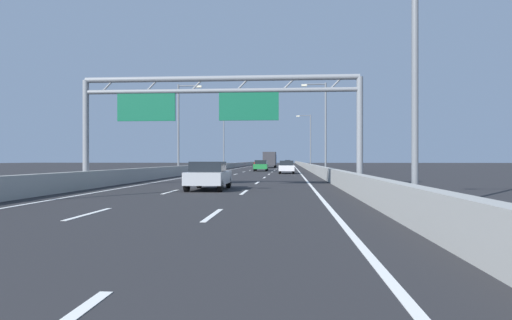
{
  "coord_description": "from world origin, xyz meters",
  "views": [
    {
      "loc": [
        3.95,
        -0.23,
        1.57
      ],
      "look_at": [
        -1.06,
        68.47,
        1.52
      ],
      "focal_mm": 31.99,
      "sensor_mm": 36.0,
      "label": 1
    }
  ],
  "objects_px": {
    "sign_gantry": "(214,103)",
    "streetlamp_right_mid": "(323,123)",
    "red_car": "(259,163)",
    "green_car": "(261,166)",
    "white_car": "(287,167)",
    "streetlamp_right_far": "(309,138)",
    "streetlamp_right_near": "(407,32)",
    "streetlamp_left_far": "(225,138)",
    "yellow_car": "(263,163)",
    "streetlamp_left_mid": "(181,123)",
    "box_truck": "(270,159)",
    "silver_car": "(209,176)",
    "blue_car": "(288,162)"
  },
  "relations": [
    {
      "from": "streetlamp_left_far",
      "to": "silver_car",
      "type": "height_order",
      "value": "streetlamp_left_far"
    },
    {
      "from": "streetlamp_left_far",
      "to": "yellow_car",
      "type": "xyz_separation_m",
      "value": [
        3.81,
        53.01,
        -4.67
      ]
    },
    {
      "from": "streetlamp_right_near",
      "to": "streetlamp_right_far",
      "type": "relative_size",
      "value": 1.0
    },
    {
      "from": "streetlamp_right_mid",
      "to": "blue_car",
      "type": "height_order",
      "value": "streetlamp_right_mid"
    },
    {
      "from": "white_car",
      "to": "streetlamp_right_far",
      "type": "bearing_deg",
      "value": 82.6
    },
    {
      "from": "streetlamp_right_near",
      "to": "streetlamp_right_far",
      "type": "height_order",
      "value": "same"
    },
    {
      "from": "box_truck",
      "to": "sign_gantry",
      "type": "bearing_deg",
      "value": -90.46
    },
    {
      "from": "red_car",
      "to": "box_truck",
      "type": "relative_size",
      "value": 0.53
    },
    {
      "from": "streetlamp_right_near",
      "to": "streetlamp_right_mid",
      "type": "distance_m",
      "value": 33.36
    },
    {
      "from": "streetlamp_right_near",
      "to": "box_truck",
      "type": "distance_m",
      "value": 75.27
    },
    {
      "from": "streetlamp_right_far",
      "to": "white_car",
      "type": "bearing_deg",
      "value": -97.4
    },
    {
      "from": "silver_car",
      "to": "red_car",
      "type": "relative_size",
      "value": 0.92
    },
    {
      "from": "white_car",
      "to": "yellow_car",
      "type": "bearing_deg",
      "value": 95.09
    },
    {
      "from": "streetlamp_right_mid",
      "to": "green_car",
      "type": "relative_size",
      "value": 2.12
    },
    {
      "from": "blue_car",
      "to": "box_truck",
      "type": "relative_size",
      "value": 0.48
    },
    {
      "from": "silver_car",
      "to": "yellow_car",
      "type": "distance_m",
      "value": 110.35
    },
    {
      "from": "streetlamp_right_mid",
      "to": "box_truck",
      "type": "distance_m",
      "value": 42.26
    },
    {
      "from": "streetlamp_right_near",
      "to": "yellow_car",
      "type": "bearing_deg",
      "value": 95.31
    },
    {
      "from": "streetlamp_left_far",
      "to": "box_truck",
      "type": "relative_size",
      "value": 1.1
    },
    {
      "from": "streetlamp_right_near",
      "to": "white_car",
      "type": "distance_m",
      "value": 37.96
    },
    {
      "from": "sign_gantry",
      "to": "yellow_car",
      "type": "xyz_separation_m",
      "value": [
        -3.35,
        107.88,
        -4.08
      ]
    },
    {
      "from": "sign_gantry",
      "to": "streetlamp_right_mid",
      "type": "distance_m",
      "value": 22.87
    },
    {
      "from": "streetlamp_left_far",
      "to": "white_car",
      "type": "relative_size",
      "value": 2.29
    },
    {
      "from": "yellow_car",
      "to": "streetlamp_left_mid",
      "type": "bearing_deg",
      "value": -92.53
    },
    {
      "from": "yellow_car",
      "to": "green_car",
      "type": "bearing_deg",
      "value": -86.99
    },
    {
      "from": "streetlamp_left_mid",
      "to": "silver_car",
      "type": "distance_m",
      "value": 25.43
    },
    {
      "from": "silver_car",
      "to": "red_car",
      "type": "xyz_separation_m",
      "value": [
        -3.2,
        86.42,
        0.01
      ]
    },
    {
      "from": "silver_car",
      "to": "blue_car",
      "type": "height_order",
      "value": "blue_car"
    },
    {
      "from": "green_car",
      "to": "box_truck",
      "type": "relative_size",
      "value": 0.52
    },
    {
      "from": "streetlamp_left_far",
      "to": "box_truck",
      "type": "height_order",
      "value": "streetlamp_left_far"
    },
    {
      "from": "silver_car",
      "to": "streetlamp_right_far",
      "type": "bearing_deg",
      "value": 82.37
    },
    {
      "from": "streetlamp_right_far",
      "to": "box_truck",
      "type": "height_order",
      "value": "streetlamp_right_far"
    },
    {
      "from": "white_car",
      "to": "box_truck",
      "type": "distance_m",
      "value": 37.52
    },
    {
      "from": "streetlamp_right_near",
      "to": "green_car",
      "type": "height_order",
      "value": "streetlamp_right_near"
    },
    {
      "from": "green_car",
      "to": "yellow_car",
      "type": "xyz_separation_m",
      "value": [
        -3.74,
        71.04,
        -0.03
      ]
    },
    {
      "from": "streetlamp_left_mid",
      "to": "green_car",
      "type": "height_order",
      "value": "streetlamp_left_mid"
    },
    {
      "from": "streetlamp_right_mid",
      "to": "red_car",
      "type": "xyz_separation_m",
      "value": [
        -10.87,
        62.5,
        -4.64
      ]
    },
    {
      "from": "streetlamp_right_near",
      "to": "yellow_car",
      "type": "height_order",
      "value": "streetlamp_right_near"
    },
    {
      "from": "green_car",
      "to": "silver_car",
      "type": "xyz_separation_m",
      "value": [
        -0.29,
        -39.26,
        -0.02
      ]
    },
    {
      "from": "streetlamp_left_far",
      "to": "blue_car",
      "type": "bearing_deg",
      "value": 78.56
    },
    {
      "from": "streetlamp_right_mid",
      "to": "streetlamp_right_far",
      "type": "xyz_separation_m",
      "value": [
        0.0,
        33.36,
        0.0
      ]
    },
    {
      "from": "green_car",
      "to": "white_car",
      "type": "distance_m",
      "value": 11.78
    },
    {
      "from": "white_car",
      "to": "streetlamp_right_mid",
      "type": "bearing_deg",
      "value": -47.3
    },
    {
      "from": "silver_car",
      "to": "red_car",
      "type": "bearing_deg",
      "value": 92.12
    },
    {
      "from": "white_car",
      "to": "silver_car",
      "type": "distance_m",
      "value": 28.3
    },
    {
      "from": "sign_gantry",
      "to": "streetlamp_right_mid",
      "type": "bearing_deg",
      "value": 70.14
    },
    {
      "from": "blue_car",
      "to": "white_car",
      "type": "bearing_deg",
      "value": -89.88
    },
    {
      "from": "sign_gantry",
      "to": "streetlamp_right_mid",
      "type": "relative_size",
      "value": 1.7
    },
    {
      "from": "streetlamp_right_far",
      "to": "red_car",
      "type": "distance_m",
      "value": 31.44
    },
    {
      "from": "sign_gantry",
      "to": "streetlamp_left_far",
      "type": "distance_m",
      "value": 55.34
    }
  ]
}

